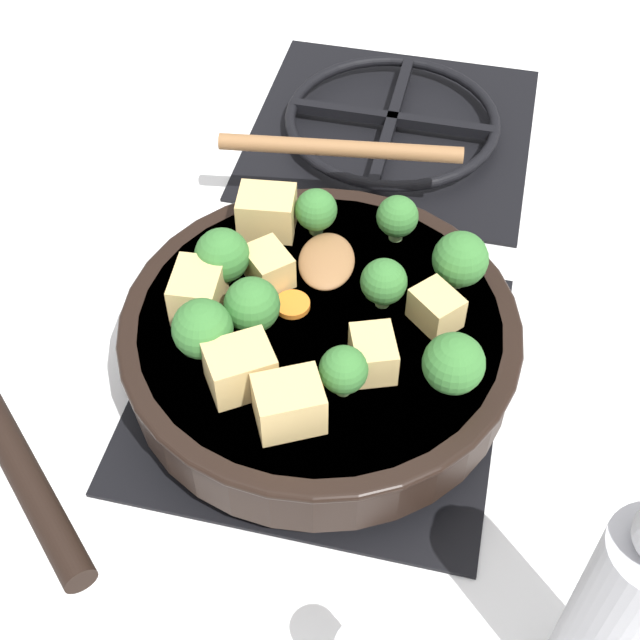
{
  "coord_description": "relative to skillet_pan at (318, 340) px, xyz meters",
  "views": [
    {
      "loc": [
        0.11,
        -0.46,
        0.63
      ],
      "look_at": [
        0.0,
        0.0,
        0.08
      ],
      "focal_mm": 50.0,
      "sensor_mm": 36.0,
      "label": 1
    }
  ],
  "objects": [
    {
      "name": "broccoli_floret_near_spoon",
      "position": [
        0.05,
        0.03,
        0.05
      ],
      "size": [
        0.04,
        0.04,
        0.05
      ],
      "color": "#709956",
      "rests_on": "skillet_pan"
    },
    {
      "name": "broccoli_floret_center_top",
      "position": [
        -0.03,
        0.1,
        0.05
      ],
      "size": [
        0.04,
        0.04,
        0.04
      ],
      "color": "#709956",
      "rests_on": "skillet_pan"
    },
    {
      "name": "rear_burner_grate",
      "position": [
        0.0,
        0.36,
        -0.05
      ],
      "size": [
        0.31,
        0.31,
        0.03
      ],
      "color": "black",
      "rests_on": "ground_plane"
    },
    {
      "name": "pepper_mill",
      "position": [
        0.23,
        -0.21,
        0.05
      ],
      "size": [
        0.06,
        0.06,
        0.23
      ],
      "color": "#B2B2B7",
      "rests_on": "ground_plane"
    },
    {
      "name": "tofu_cube_west_chunk",
      "position": [
        -0.05,
        0.04,
        0.04
      ],
      "size": [
        0.05,
        0.05,
        0.03
      ],
      "primitive_type": "cube",
      "rotation": [
        0.0,
        0.0,
        2.34
      ],
      "color": "#DBB770",
      "rests_on": "skillet_pan"
    },
    {
      "name": "carrot_slice_near_center",
      "position": [
        0.01,
        -0.07,
        0.03
      ],
      "size": [
        0.02,
        0.02,
        0.01
      ],
      "primitive_type": "cylinder",
      "color": "orange",
      "rests_on": "skillet_pan"
    },
    {
      "name": "tofu_cube_front_piece",
      "position": [
        0.0,
        -0.1,
        0.04
      ],
      "size": [
        0.06,
        0.06,
        0.04
      ],
      "primitive_type": "cube",
      "rotation": [
        0.0,
        0.0,
        3.62
      ],
      "color": "#DBB770",
      "rests_on": "skillet_pan"
    },
    {
      "name": "broccoli_floret_north_edge",
      "position": [
        0.03,
        -0.06,
        0.05
      ],
      "size": [
        0.04,
        0.04,
        0.04
      ],
      "color": "#709956",
      "rests_on": "skillet_pan"
    },
    {
      "name": "tofu_cube_back_piece",
      "position": [
        0.09,
        0.02,
        0.04
      ],
      "size": [
        0.05,
        0.05,
        0.03
      ],
      "primitive_type": "cube",
      "rotation": [
        0.0,
        0.0,
        5.57
      ],
      "color": "#DBB770",
      "rests_on": "skillet_pan"
    },
    {
      "name": "ground_plane",
      "position": [
        0.0,
        0.0,
        -0.06
      ],
      "size": [
        2.4,
        2.4,
        0.0
      ],
      "primitive_type": "plane",
      "color": "white"
    },
    {
      "name": "tofu_cube_center_large",
      "position": [
        0.05,
        -0.04,
        0.04
      ],
      "size": [
        0.04,
        0.05,
        0.03
      ],
      "primitive_type": "cube",
      "rotation": [
        0.0,
        0.0,
        5.07
      ],
      "color": "#DBB770",
      "rests_on": "skillet_pan"
    },
    {
      "name": "tofu_cube_east_chunk",
      "position": [
        -0.04,
        -0.07,
        0.04
      ],
      "size": [
        0.06,
        0.06,
        0.04
      ],
      "primitive_type": "cube",
      "rotation": [
        0.0,
        0.0,
        0.59
      ],
      "color": "#DBB770",
      "rests_on": "skillet_pan"
    },
    {
      "name": "wooden_spoon",
      "position": [
        -0.02,
        0.15,
        0.03
      ],
      "size": [
        0.24,
        0.21,
        0.02
      ],
      "color": "olive",
      "rests_on": "skillet_pan"
    },
    {
      "name": "broccoli_floret_small_inner",
      "position": [
        0.11,
        -0.04,
        0.05
      ],
      "size": [
        0.05,
        0.05,
        0.05
      ],
      "color": "#709956",
      "rests_on": "skillet_pan"
    },
    {
      "name": "front_burner_grate",
      "position": [
        0.0,
        0.0,
        -0.05
      ],
      "size": [
        0.31,
        0.31,
        0.03
      ],
      "color": "black",
      "rests_on": "ground_plane"
    },
    {
      "name": "broccoli_floret_mid_floret",
      "position": [
        -0.05,
        -0.02,
        0.05
      ],
      "size": [
        0.04,
        0.04,
        0.05
      ],
      "color": "#709956",
      "rests_on": "skillet_pan"
    },
    {
      "name": "tofu_cube_near_handle",
      "position": [
        -0.1,
        -0.01,
        0.04
      ],
      "size": [
        0.04,
        0.05,
        0.04
      ],
      "primitive_type": "cube",
      "rotation": [
        0.0,
        0.0,
        4.79
      ],
      "color": "#DBB770",
      "rests_on": "skillet_pan"
    },
    {
      "name": "skillet_pan",
      "position": [
        0.0,
        0.0,
        0.0
      ],
      "size": [
        0.41,
        0.42,
        0.06
      ],
      "color": "black",
      "rests_on": "front_burner_grate"
    },
    {
      "name": "tofu_cube_mid_small",
      "position": [
        -0.07,
        0.1,
        0.04
      ],
      "size": [
        0.05,
        0.04,
        0.04
      ],
      "primitive_type": "cube",
      "rotation": [
        0.0,
        0.0,
        3.26
      ],
      "color": "#DBB770",
      "rests_on": "skillet_pan"
    },
    {
      "name": "broccoli_floret_south_cluster",
      "position": [
        -0.08,
        -0.05,
        0.05
      ],
      "size": [
        0.05,
        0.05,
        0.05
      ],
      "color": "#709956",
      "rests_on": "skillet_pan"
    },
    {
      "name": "broccoli_floret_east_rim",
      "position": [
        0.1,
        0.07,
        0.05
      ],
      "size": [
        0.05,
        0.05,
        0.05
      ],
      "color": "#709956",
      "rests_on": "skillet_pan"
    },
    {
      "name": "broccoli_floret_tall_stem",
      "position": [
        0.05,
        0.11,
        0.05
      ],
      "size": [
        0.04,
        0.04,
        0.04
      ],
      "color": "#709956",
      "rests_on": "skillet_pan"
    },
    {
      "name": "carrot_slice_orange_thin",
      "position": [
        -0.02,
        0.01,
        0.03
      ],
      "size": [
        0.03,
        0.03,
        0.01
      ],
      "primitive_type": "cylinder",
      "color": "orange",
      "rests_on": "skillet_pan"
    },
    {
      "name": "broccoli_floret_west_rim",
      "position": [
        -0.09,
        0.03,
        0.05
      ],
      "size": [
        0.05,
        0.05,
        0.05
      ],
      "color": "#709956",
      "rests_on": "skillet_pan"
    }
  ]
}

